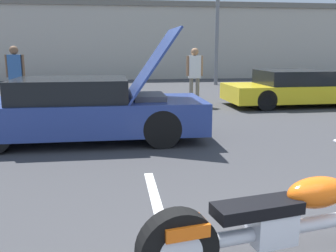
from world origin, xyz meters
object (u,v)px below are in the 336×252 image
at_px(spectator_near_motorcycle, 16,72).
at_px(show_car_hood_open, 83,110).
at_px(motorcycle, 286,221).
at_px(parked_car_mid_row, 296,89).
at_px(spectator_by_show_car, 195,71).

bearing_deg(spectator_near_motorcycle, show_car_hood_open, -60.93).
bearing_deg(motorcycle, parked_car_mid_row, 52.38).
height_order(parked_car_mid_row, spectator_by_show_car, spectator_by_show_car).
xyz_separation_m(motorcycle, spectator_near_motorcycle, (-4.16, 8.53, 0.73)).
height_order(motorcycle, spectator_by_show_car, spectator_by_show_car).
relative_size(show_car_hood_open, parked_car_mid_row, 1.04).
distance_m(motorcycle, show_car_hood_open, 5.05).
height_order(show_car_hood_open, parked_car_mid_row, show_car_hood_open).
relative_size(spectator_near_motorcycle, spectator_by_show_car, 1.03).
bearing_deg(motorcycle, spectator_by_show_car, 72.37).
distance_m(motorcycle, spectator_by_show_car, 8.87).
distance_m(motorcycle, spectator_near_motorcycle, 9.52).
bearing_deg(motorcycle, spectator_near_motorcycle, 105.43).
bearing_deg(spectator_near_motorcycle, parked_car_mid_row, -0.98).
height_order(show_car_hood_open, spectator_near_motorcycle, show_car_hood_open).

